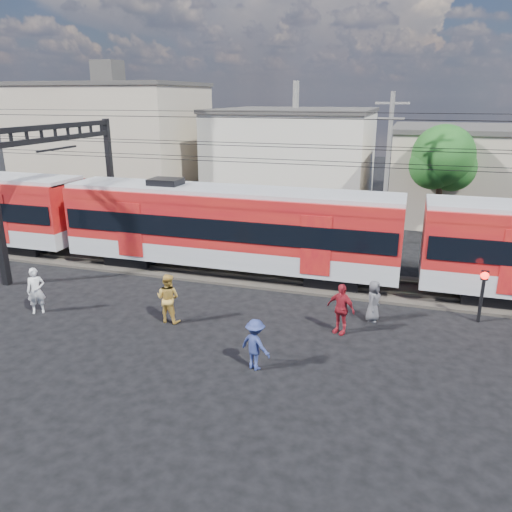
% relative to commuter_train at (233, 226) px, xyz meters
% --- Properties ---
extents(ground, '(120.00, 120.00, 0.00)m').
position_rel_commuter_train_xyz_m(ground, '(0.57, -8.00, -2.40)').
color(ground, black).
rests_on(ground, ground).
extents(track_bed, '(70.00, 3.40, 0.12)m').
position_rel_commuter_train_xyz_m(track_bed, '(0.57, 0.00, -2.34)').
color(track_bed, '#2D2823').
rests_on(track_bed, ground).
extents(rail_near, '(70.00, 0.12, 0.12)m').
position_rel_commuter_train_xyz_m(rail_near, '(0.57, -0.75, -2.22)').
color(rail_near, '#59544C').
rests_on(rail_near, track_bed).
extents(rail_far, '(70.00, 0.12, 0.12)m').
position_rel_commuter_train_xyz_m(rail_far, '(0.57, 0.75, -2.22)').
color(rail_far, '#59544C').
rests_on(rail_far, track_bed).
extents(commuter_train, '(50.30, 3.08, 4.17)m').
position_rel_commuter_train_xyz_m(commuter_train, '(0.00, 0.00, 0.00)').
color(commuter_train, black).
rests_on(commuter_train, ground).
extents(catenary, '(70.00, 9.30, 7.52)m').
position_rel_commuter_train_xyz_m(catenary, '(-8.08, -0.00, 2.73)').
color(catenary, black).
rests_on(catenary, ground).
extents(building_west, '(14.28, 10.20, 9.30)m').
position_rel_commuter_train_xyz_m(building_west, '(-16.43, 16.00, 2.25)').
color(building_west, tan).
rests_on(building_west, ground).
extents(building_midwest, '(12.24, 12.24, 7.30)m').
position_rel_commuter_train_xyz_m(building_midwest, '(-1.43, 19.00, 1.25)').
color(building_midwest, beige).
rests_on(building_midwest, ground).
extents(utility_pole_mid, '(1.80, 0.24, 8.50)m').
position_rel_commuter_train_xyz_m(utility_pole_mid, '(6.57, 7.00, 2.13)').
color(utility_pole_mid, slate).
rests_on(utility_pole_mid, ground).
extents(tree_near, '(3.82, 3.64, 6.72)m').
position_rel_commuter_train_xyz_m(tree_near, '(9.76, 10.09, 2.26)').
color(tree_near, '#382619').
rests_on(tree_near, ground).
extents(pedestrian_a, '(0.81, 0.76, 1.86)m').
position_rel_commuter_train_xyz_m(pedestrian_a, '(-5.89, -6.67, -1.47)').
color(pedestrian_a, silver).
rests_on(pedestrian_a, ground).
extents(pedestrian_b, '(0.97, 0.77, 1.92)m').
position_rel_commuter_train_xyz_m(pedestrian_b, '(-0.53, -5.87, -1.44)').
color(pedestrian_b, gold).
rests_on(pedestrian_b, ground).
extents(pedestrian_c, '(1.24, 0.99, 1.68)m').
position_rel_commuter_train_xyz_m(pedestrian_c, '(3.67, -8.20, -1.56)').
color(pedestrian_c, navy).
rests_on(pedestrian_c, ground).
extents(pedestrian_d, '(1.21, 0.87, 1.90)m').
position_rel_commuter_train_xyz_m(pedestrian_d, '(5.87, -4.89, -1.45)').
color(pedestrian_d, maroon).
rests_on(pedestrian_d, ground).
extents(pedestrian_e, '(0.66, 0.88, 1.62)m').
position_rel_commuter_train_xyz_m(pedestrian_e, '(6.93, -3.49, -1.59)').
color(pedestrian_e, '#48474C').
rests_on(pedestrian_e, ground).
extents(crossing_signal, '(0.30, 0.30, 2.09)m').
position_rel_commuter_train_xyz_m(crossing_signal, '(10.83, -2.40, -0.95)').
color(crossing_signal, black).
rests_on(crossing_signal, ground).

